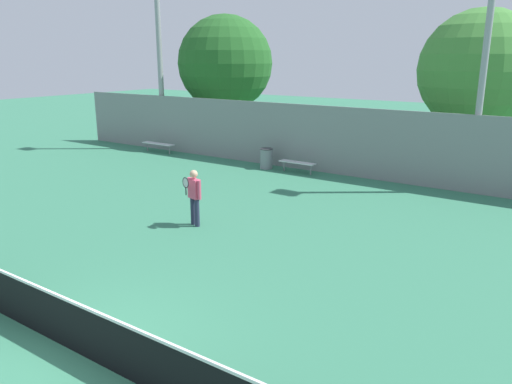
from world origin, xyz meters
The scene contains 11 objects.
ground_plane centered at (0.00, 0.00, 0.00)m, with size 100.00×100.00×0.00m, color #337556.
tennis_net centered at (0.00, 0.00, 0.49)m, with size 12.33×0.09×0.96m.
tennis_player centered at (-2.67, 6.05, 0.96)m, with size 0.59×0.48×1.66m.
bench_courtside_near centered at (-3.62, 13.66, 0.43)m, with size 1.63×0.40×0.47m.
bench_courtside_far centered at (-11.86, 13.66, 0.43)m, with size 1.98×0.40×0.47m.
light_pole_near_left centered at (3.12, 14.58, 5.41)m, with size 0.90×0.60×8.93m.
light_pole_far_right centered at (-12.42, 14.64, 5.58)m, with size 0.90×0.60×9.69m.
trash_bin centered at (-5.19, 13.64, 0.45)m, with size 0.57×0.57×0.89m.
back_fence centered at (0.00, 14.41, 1.41)m, with size 35.16×0.06×2.82m.
tree_green_tall centered at (-10.48, 17.60, 4.41)m, with size 5.09×5.09×6.97m.
tree_green_broad centered at (2.32, 17.99, 4.23)m, with size 4.90×4.90×6.69m.
Camera 1 is at (6.66, -4.36, 4.80)m, focal length 35.00 mm.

